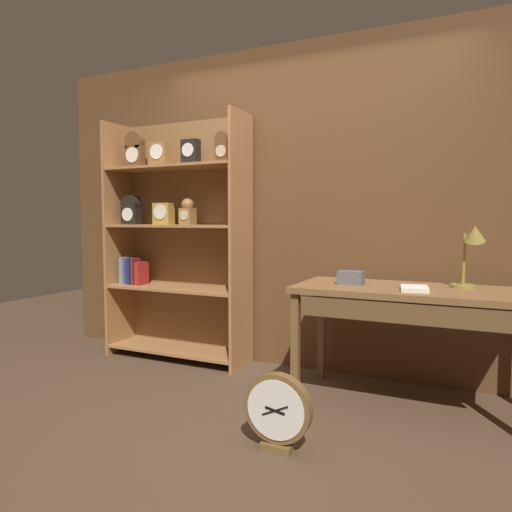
{
  "coord_description": "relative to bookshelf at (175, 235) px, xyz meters",
  "views": [
    {
      "loc": [
        1.27,
        -2.28,
        1.21
      ],
      "look_at": [
        -0.1,
        0.61,
        0.96
      ],
      "focal_mm": 33.38,
      "sensor_mm": 36.0,
      "label": 1
    }
  ],
  "objects": [
    {
      "name": "workbench",
      "position": [
        2.0,
        -0.3,
        -0.38
      ],
      "size": [
        1.45,
        0.66,
        0.77
      ],
      "color": "brown",
      "rests_on": "ground"
    },
    {
      "name": "open_repair_manual",
      "position": [
        2.04,
        -0.39,
        -0.29
      ],
      "size": [
        0.19,
        0.24,
        0.02
      ],
      "primitive_type": "cube",
      "rotation": [
        0.0,
        0.0,
        0.17
      ],
      "color": "silver",
      "rests_on": "workbench"
    },
    {
      "name": "toolbox_small",
      "position": [
        1.62,
        -0.28,
        -0.25
      ],
      "size": [
        0.16,
        0.12,
        0.09
      ],
      "primitive_type": "cube",
      "color": "#595960",
      "rests_on": "workbench"
    },
    {
      "name": "round_clock_large",
      "position": [
        1.47,
        -1.18,
        -0.86
      ],
      "size": [
        0.37,
        0.11,
        0.41
      ],
      "color": "brown",
      "rests_on": "ground"
    },
    {
      "name": "bookshelf",
      "position": [
        0.0,
        0.0,
        0.0
      ],
      "size": [
        1.28,
        0.38,
        2.06
      ],
      "color": "#9E6B3D",
      "rests_on": "ground"
    },
    {
      "name": "ground_plane",
      "position": [
        1.13,
        -1.13,
        -1.07
      ],
      "size": [
        10.0,
        10.0,
        0.0
      ],
      "primitive_type": "plane",
      "color": "#4C3826"
    },
    {
      "name": "back_wood_panel",
      "position": [
        1.13,
        0.21,
        0.23
      ],
      "size": [
        4.8,
        0.05,
        2.6
      ],
      "primitive_type": "cube",
      "color": "brown",
      "rests_on": "ground"
    },
    {
      "name": "desk_lamp",
      "position": [
        2.34,
        -0.16,
        -0.03
      ],
      "size": [
        0.2,
        0.21,
        0.42
      ],
      "color": "olive",
      "rests_on": "workbench"
    }
  ]
}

